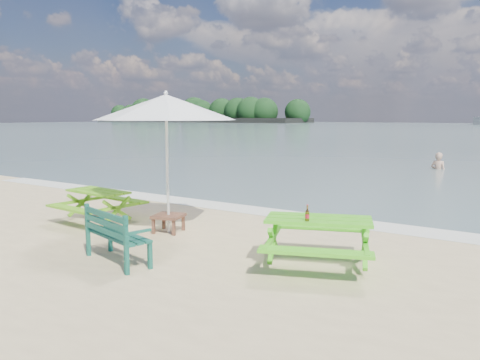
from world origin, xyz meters
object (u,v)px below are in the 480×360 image
Objects in this scene: picnic_table_left at (99,207)px; park_bench at (118,246)px; beer_bottle at (307,216)px; picnic_table_right at (318,243)px; side_table at (169,223)px; swimmer at (438,173)px; patio_umbrella at (166,107)px.

park_bench is (2.56, -1.76, -0.08)m from picnic_table_left.
picnic_table_right is at bearing 78.35° from beer_bottle.
swimmer is at bearing 81.25° from side_table.
side_table is at bearing -98.75° from swimmer.
patio_umbrella is at bearing 169.27° from beer_bottle.
park_bench is 0.79× the size of swimmer.
picnic_table_left is 15.93m from swimmer.
picnic_table_right is 0.57m from beer_bottle.
beer_bottle reaches higher than swimmer.
beer_bottle reaches higher than park_bench.
side_table is 0.20× the size of patio_umbrella.
beer_bottle reaches higher than picnic_table_right.
patio_umbrella is at bearing -98.75° from swimmer.
picnic_table_left is 0.78× the size of picnic_table_right.
park_bench is 2.13× the size of side_table.
picnic_table_left is 0.95× the size of swimmer.
beer_bottle is 15.89m from swimmer.
picnic_table_left is 1.93m from side_table.
park_bench reaches higher than swimmer.
picnic_table_right is at bearing 29.51° from park_bench.
park_bench is at bearing -71.54° from side_table.
beer_bottle is (3.36, -0.64, 0.66)m from side_table.
patio_umbrella is (-3.42, 0.35, 2.14)m from picnic_table_right.
beer_bottle is (5.28, -0.48, 0.51)m from picnic_table_left.
swimmer is at bearing 84.34° from park_bench.
side_table is at bearing 108.46° from park_bench.
picnic_table_right reaches higher than side_table.
swimmer reaches higher than picnic_table_left.
side_table is (1.92, 0.15, -0.15)m from picnic_table_left.
beer_bottle reaches higher than picnic_table_left.
picnic_table_right is 15.58m from swimmer.
beer_bottle is at bearing -5.21° from picnic_table_left.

